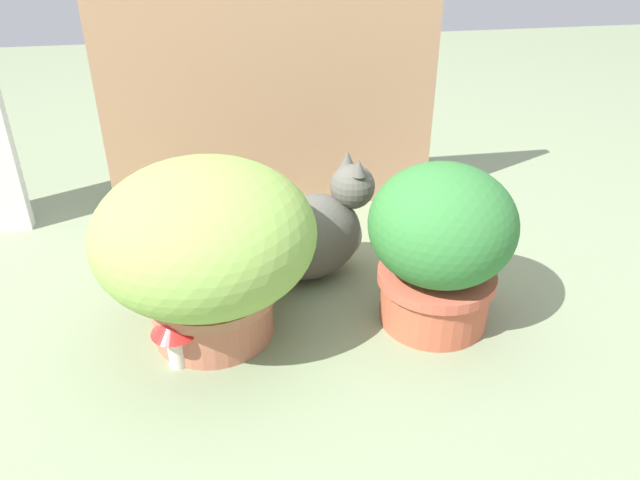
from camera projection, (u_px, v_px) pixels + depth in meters
name	position (u px, v px, depth m)	size (l,w,h in m)	color
ground_plane	(291.00, 323.00, 1.40)	(6.00, 6.00, 0.00)	gray
cardboard_backdrop	(272.00, 87.00, 1.72)	(0.95, 0.03, 0.74)	tan
grass_planter	(206.00, 244.00, 1.26)	(0.46, 0.46, 0.40)	#B66B50
leafy_planter	(440.00, 243.00, 1.31)	(0.31, 0.31, 0.37)	#BF5A3E
cat	(317.00, 231.00, 1.52)	(0.39, 0.23, 0.32)	#59574F
mushroom_ornament_red	(174.00, 330.00, 1.23)	(0.09, 0.09, 0.13)	silver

